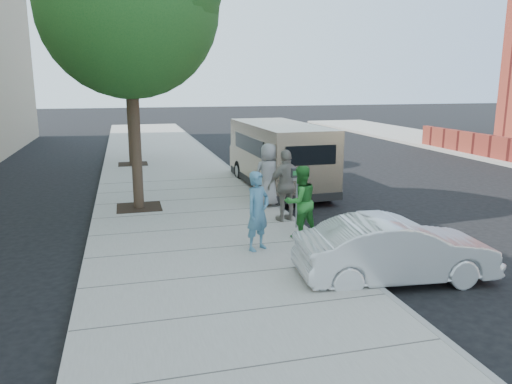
# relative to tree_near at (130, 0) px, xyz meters

# --- Properties ---
(ground) EXTENTS (120.00, 120.00, 0.00)m
(ground) POSITION_rel_tree_near_xyz_m (2.25, -2.40, -5.55)
(ground) COLOR black
(ground) RESTS_ON ground
(sidewalk) EXTENTS (5.00, 60.00, 0.15)m
(sidewalk) POSITION_rel_tree_near_xyz_m (1.25, -2.40, -5.47)
(sidewalk) COLOR gray
(sidewalk) RESTS_ON ground
(curb_face) EXTENTS (0.12, 60.00, 0.16)m
(curb_face) POSITION_rel_tree_near_xyz_m (3.69, -2.40, -5.47)
(curb_face) COLOR gray
(curb_face) RESTS_ON ground
(tree_near) EXTENTS (4.62, 4.60, 7.53)m
(tree_near) POSITION_rel_tree_near_xyz_m (0.00, 0.00, 0.00)
(tree_near) COLOR black
(tree_near) RESTS_ON sidewalk
(tree_far) EXTENTS (3.92, 3.80, 6.49)m
(tree_far) POSITION_rel_tree_near_xyz_m (-0.00, 7.60, -0.66)
(tree_far) COLOR black
(tree_far) RESTS_ON sidewalk
(parking_meter) EXTENTS (0.30, 0.12, 1.43)m
(parking_meter) POSITION_rel_tree_near_xyz_m (3.50, -2.93, -4.36)
(parking_meter) COLOR gray
(parking_meter) RESTS_ON sidewalk
(van) EXTENTS (2.12, 5.96, 2.19)m
(van) POSITION_rel_tree_near_xyz_m (4.55, 1.91, -4.39)
(van) COLOR tan
(van) RESTS_ON ground
(sedan) EXTENTS (3.66, 1.55, 1.17)m
(sedan) POSITION_rel_tree_near_xyz_m (4.25, -6.12, -4.96)
(sedan) COLOR silver
(sedan) RESTS_ON ground
(person_officer) EXTENTS (0.71, 0.65, 1.63)m
(person_officer) POSITION_rel_tree_near_xyz_m (2.21, -4.23, -4.58)
(person_officer) COLOR teal
(person_officer) RESTS_ON sidewalk
(person_green_shirt) EXTENTS (0.90, 0.77, 1.60)m
(person_green_shirt) POSITION_rel_tree_near_xyz_m (3.34, -3.63, -4.60)
(person_green_shirt) COLOR #287D2D
(person_green_shirt) RESTS_ON sidewalk
(person_gray_shirt) EXTENTS (0.89, 0.62, 1.74)m
(person_gray_shirt) POSITION_rel_tree_near_xyz_m (3.45, -0.73, -4.52)
(person_gray_shirt) COLOR gray
(person_gray_shirt) RESTS_ON sidewalk
(person_striped_polo) EXTENTS (1.11, 0.65, 1.77)m
(person_striped_polo) POSITION_rel_tree_near_xyz_m (3.45, -2.29, -4.51)
(person_striped_polo) COLOR gray
(person_striped_polo) RESTS_ON sidewalk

